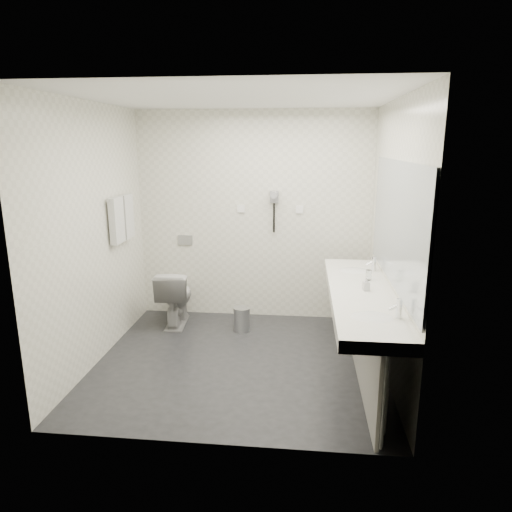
# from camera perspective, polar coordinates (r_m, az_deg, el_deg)

# --- Properties ---
(floor) EXTENTS (2.80, 2.80, 0.00)m
(floor) POSITION_cam_1_polar(r_m,az_deg,el_deg) (4.69, -2.07, -12.96)
(floor) COLOR #222327
(floor) RESTS_ON ground
(ceiling) EXTENTS (2.80, 2.80, 0.00)m
(ceiling) POSITION_cam_1_polar(r_m,az_deg,el_deg) (4.20, -2.38, 19.11)
(ceiling) COLOR white
(ceiling) RESTS_ON wall_back
(wall_back) EXTENTS (2.80, 0.00, 2.80)m
(wall_back) POSITION_cam_1_polar(r_m,az_deg,el_deg) (5.54, -0.31, 4.88)
(wall_back) COLOR white
(wall_back) RESTS_ON floor
(wall_front) EXTENTS (2.80, 0.00, 2.80)m
(wall_front) POSITION_cam_1_polar(r_m,az_deg,el_deg) (3.03, -5.69, -2.78)
(wall_front) COLOR white
(wall_front) RESTS_ON floor
(wall_left) EXTENTS (0.00, 2.60, 2.60)m
(wall_left) POSITION_cam_1_polar(r_m,az_deg,el_deg) (4.68, -19.45, 2.41)
(wall_left) COLOR white
(wall_left) RESTS_ON floor
(wall_right) EXTENTS (0.00, 2.60, 2.60)m
(wall_right) POSITION_cam_1_polar(r_m,az_deg,el_deg) (4.31, 16.57, 1.70)
(wall_right) COLOR white
(wall_right) RESTS_ON floor
(vanity_counter) EXTENTS (0.55, 2.20, 0.10)m
(vanity_counter) POSITION_cam_1_polar(r_m,az_deg,el_deg) (4.19, 12.92, -4.80)
(vanity_counter) COLOR white
(vanity_counter) RESTS_ON floor
(vanity_panel) EXTENTS (0.03, 2.15, 0.75)m
(vanity_panel) POSITION_cam_1_polar(r_m,az_deg,el_deg) (4.34, 12.95, -10.12)
(vanity_panel) COLOR gray
(vanity_panel) RESTS_ON floor
(vanity_post_near) EXTENTS (0.06, 0.06, 0.75)m
(vanity_post_near) POSITION_cam_1_polar(r_m,az_deg,el_deg) (3.43, 15.56, -17.14)
(vanity_post_near) COLOR silver
(vanity_post_near) RESTS_ON floor
(vanity_post_far) EXTENTS (0.06, 0.06, 0.75)m
(vanity_post_far) POSITION_cam_1_polar(r_m,az_deg,el_deg) (5.31, 11.97, -5.59)
(vanity_post_far) COLOR silver
(vanity_post_far) RESTS_ON floor
(mirror) EXTENTS (0.02, 2.20, 1.05)m
(mirror) POSITION_cam_1_polar(r_m,az_deg,el_deg) (4.07, 17.05, 3.86)
(mirror) COLOR #B2BCC6
(mirror) RESTS_ON wall_right
(basin_near) EXTENTS (0.40, 0.31, 0.05)m
(basin_near) POSITION_cam_1_polar(r_m,az_deg,el_deg) (3.57, 14.16, -7.58)
(basin_near) COLOR white
(basin_near) RESTS_ON vanity_counter
(basin_far) EXTENTS (0.40, 0.31, 0.05)m
(basin_far) POSITION_cam_1_polar(r_m,az_deg,el_deg) (4.80, 12.05, -1.93)
(basin_far) COLOR white
(basin_far) RESTS_ON vanity_counter
(faucet_near) EXTENTS (0.04, 0.04, 0.15)m
(faucet_near) POSITION_cam_1_polar(r_m,az_deg,el_deg) (3.57, 17.35, -6.24)
(faucet_near) COLOR silver
(faucet_near) RESTS_ON vanity_counter
(faucet_far) EXTENTS (0.04, 0.04, 0.15)m
(faucet_far) POSITION_cam_1_polar(r_m,az_deg,el_deg) (4.80, 14.42, -0.94)
(faucet_far) COLOR silver
(faucet_far) RESTS_ON vanity_counter
(soap_bottle_a) EXTENTS (0.06, 0.06, 0.12)m
(soap_bottle_a) POSITION_cam_1_polar(r_m,az_deg,el_deg) (4.15, 13.54, -3.39)
(soap_bottle_a) COLOR silver
(soap_bottle_a) RESTS_ON vanity_counter
(glass_left) EXTENTS (0.06, 0.06, 0.10)m
(glass_left) POSITION_cam_1_polar(r_m,az_deg,el_deg) (4.48, 13.83, -2.31)
(glass_left) COLOR silver
(glass_left) RESTS_ON vanity_counter
(toilet) EXTENTS (0.43, 0.69, 0.68)m
(toilet) POSITION_cam_1_polar(r_m,az_deg,el_deg) (5.56, -9.99, -5.01)
(toilet) COLOR white
(toilet) RESTS_ON floor
(flush_plate) EXTENTS (0.18, 0.02, 0.12)m
(flush_plate) POSITION_cam_1_polar(r_m,az_deg,el_deg) (5.74, -8.79, 1.98)
(flush_plate) COLOR #B2B5BA
(flush_plate) RESTS_ON wall_back
(pedal_bin) EXTENTS (0.23, 0.23, 0.27)m
(pedal_bin) POSITION_cam_1_polar(r_m,az_deg,el_deg) (5.34, -1.77, -7.93)
(pedal_bin) COLOR #B2B5BA
(pedal_bin) RESTS_ON floor
(bin_lid) EXTENTS (0.19, 0.19, 0.02)m
(bin_lid) POSITION_cam_1_polar(r_m,az_deg,el_deg) (5.29, -1.78, -6.52)
(bin_lid) COLOR #B2B5BA
(bin_lid) RESTS_ON pedal_bin
(towel_rail) EXTENTS (0.02, 0.62, 0.02)m
(towel_rail) POSITION_cam_1_polar(r_m,az_deg,el_deg) (5.11, -16.61, 6.94)
(towel_rail) COLOR silver
(towel_rail) RESTS_ON wall_left
(towel_near) EXTENTS (0.07, 0.24, 0.48)m
(towel_near) POSITION_cam_1_polar(r_m,az_deg,el_deg) (5.01, -16.93, 4.24)
(towel_near) COLOR silver
(towel_near) RESTS_ON towel_rail
(towel_far) EXTENTS (0.07, 0.24, 0.48)m
(towel_far) POSITION_cam_1_polar(r_m,az_deg,el_deg) (5.27, -15.77, 4.77)
(towel_far) COLOR silver
(towel_far) RESTS_ON towel_rail
(dryer_cradle) EXTENTS (0.10, 0.04, 0.14)m
(dryer_cradle) POSITION_cam_1_polar(r_m,az_deg,el_deg) (5.46, 2.29, 7.38)
(dryer_cradle) COLOR #929398
(dryer_cradle) RESTS_ON wall_back
(dryer_barrel) EXTENTS (0.08, 0.14, 0.08)m
(dryer_barrel) POSITION_cam_1_polar(r_m,az_deg,el_deg) (5.39, 2.24, 7.61)
(dryer_barrel) COLOR #929398
(dryer_barrel) RESTS_ON dryer_cradle
(dryer_cord) EXTENTS (0.02, 0.02, 0.35)m
(dryer_cord) POSITION_cam_1_polar(r_m,az_deg,el_deg) (5.48, 2.25, 4.76)
(dryer_cord) COLOR black
(dryer_cord) RESTS_ON dryer_cradle
(switch_plate_a) EXTENTS (0.09, 0.02, 0.09)m
(switch_plate_a) POSITION_cam_1_polar(r_m,az_deg,el_deg) (5.53, -1.87, 5.91)
(switch_plate_a) COLOR white
(switch_plate_a) RESTS_ON wall_back
(switch_plate_b) EXTENTS (0.09, 0.02, 0.09)m
(switch_plate_b) POSITION_cam_1_polar(r_m,az_deg,el_deg) (5.48, 5.43, 5.78)
(switch_plate_b) COLOR white
(switch_plate_b) RESTS_ON wall_back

